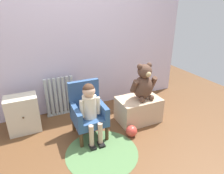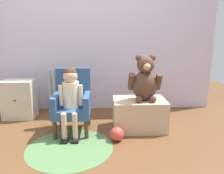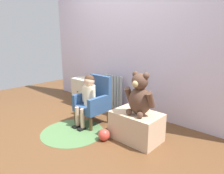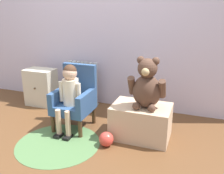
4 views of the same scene
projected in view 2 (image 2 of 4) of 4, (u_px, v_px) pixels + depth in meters
The scene contains 10 objects.
ground_plane at pixel (69, 147), 2.12m from camera, with size 6.00×6.00×0.00m, color brown.
back_wall at pixel (78, 24), 2.97m from camera, with size 3.80×0.05×2.40m, color silver.
radiator at pixel (63, 91), 3.05m from camera, with size 0.43×0.05×0.59m.
small_dresser at pixel (19, 99), 2.82m from camera, with size 0.39×0.28×0.50m.
child_armchair at pixel (73, 102), 2.43m from camera, with size 0.39×0.41×0.69m.
child_figure at pixel (71, 92), 2.28m from camera, with size 0.25×0.35×0.73m.
low_bench at pixel (139, 114), 2.50m from camera, with size 0.59×0.40×0.35m, color #CCAB88.
large_teddy_bear at pixel (145, 80), 2.39m from camera, with size 0.37×0.26×0.51m.
floor_rug at pixel (70, 148), 2.10m from camera, with size 0.83×0.83×0.01m, color #4F7745.
toy_ball at pixel (117, 134), 2.23m from camera, with size 0.14×0.14×0.14m, color #D13F34.
Camera 2 is at (0.34, -1.94, 1.06)m, focal length 35.00 mm.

